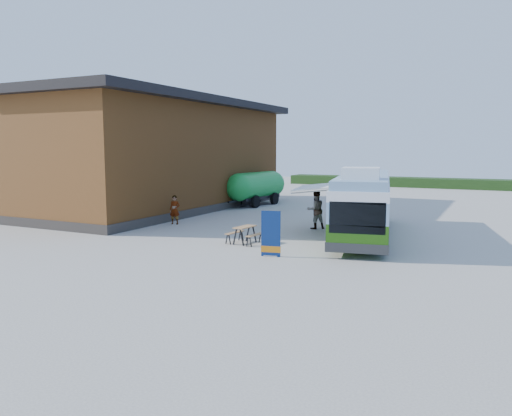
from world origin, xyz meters
The scene contains 10 objects.
ground centered at (0.00, 0.00, 0.00)m, with size 100.00×100.00×0.00m, color #BCB7AD.
barn centered at (-10.50, 10.00, 3.59)m, with size 9.60×21.20×7.50m.
hedge centered at (8.00, 38.00, 0.50)m, with size 40.00×3.00×1.00m, color #264419.
bus centered at (4.62, 5.38, 1.63)m, with size 4.57×11.39×3.42m.
awning centered at (2.59, 5.26, 2.50)m, with size 2.92×3.98×0.48m.
banner centered at (2.55, -0.74, 0.74)m, with size 0.77×0.29×1.80m.
picnic_table centered at (0.42, 1.15, 0.57)m, with size 1.48×1.34×0.77m.
person_a centered at (-5.70, 4.45, 0.80)m, with size 0.59×0.38×1.61m, color #999999.
person_b centered at (1.84, 6.41, 1.00)m, with size 0.97×0.76×2.00m, color #999999.
slurry_tanker centered at (-5.70, 14.65, 1.42)m, with size 2.46×6.63×2.46m.
Camera 1 is at (10.52, -18.09, 4.21)m, focal length 35.00 mm.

